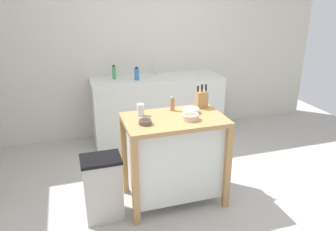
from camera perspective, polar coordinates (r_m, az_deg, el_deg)
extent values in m
plane|color=#ADA8A0|center=(3.44, 3.98, -15.03)|extent=(6.64, 6.64, 0.00)
cube|color=beige|center=(4.80, -4.66, 12.15)|extent=(5.64, 0.10, 2.60)
cube|color=#AD7F4C|center=(3.08, 1.12, -0.73)|extent=(0.96, 0.60, 0.04)
cube|color=silver|center=(3.24, 1.07, -7.35)|extent=(0.86, 0.50, 0.76)
cube|color=#AD7F4C|center=(2.94, -5.75, -11.77)|extent=(0.06, 0.06, 0.86)
cube|color=#AD7F4C|center=(3.21, 10.37, -9.05)|extent=(0.06, 0.06, 0.86)
cube|color=#AD7F4C|center=(3.40, -7.67, -7.05)|extent=(0.06, 0.06, 0.86)
cube|color=#AD7F4C|center=(3.64, 6.47, -5.09)|extent=(0.06, 0.06, 0.86)
cube|color=#AD7F4C|center=(3.34, 5.92, 2.83)|extent=(0.11, 0.09, 0.17)
cylinder|color=black|center=(3.29, 5.28, 4.68)|extent=(0.02, 0.02, 0.06)
cylinder|color=black|center=(3.30, 5.99, 4.83)|extent=(0.02, 0.02, 0.07)
cylinder|color=black|center=(3.32, 6.69, 4.87)|extent=(0.02, 0.02, 0.07)
cylinder|color=#564C47|center=(2.92, -4.04, -1.15)|extent=(0.12, 0.12, 0.04)
cylinder|color=#342D2A|center=(2.91, -4.05, -0.82)|extent=(0.10, 0.10, 0.01)
cylinder|color=silver|center=(3.19, 4.11, 0.86)|extent=(0.15, 0.15, 0.05)
cylinder|color=gray|center=(3.19, 4.12, 1.19)|extent=(0.13, 0.13, 0.01)
cylinder|color=beige|center=(3.02, 3.88, -0.24)|extent=(0.16, 0.16, 0.05)
cylinder|color=gray|center=(3.01, 3.89, 0.19)|extent=(0.13, 0.13, 0.01)
cylinder|color=silver|center=(3.12, -4.85, 1.00)|extent=(0.07, 0.07, 0.11)
cylinder|color=#9E7042|center=(3.24, 0.78, 1.90)|extent=(0.04, 0.04, 0.12)
sphere|color=#99999E|center=(3.21, 0.78, 3.14)|extent=(0.03, 0.03, 0.03)
cube|color=#B7B2A8|center=(3.15, -11.35, -12.61)|extent=(0.34, 0.26, 0.60)
cube|color=black|center=(2.99, -11.78, -7.54)|extent=(0.36, 0.28, 0.03)
cube|color=silver|center=(4.70, -1.85, 1.34)|extent=(1.84, 0.60, 0.90)
cube|color=silver|center=(4.56, -1.84, 6.42)|extent=(0.44, 0.36, 0.03)
cylinder|color=#B7BCC1|center=(4.68, -2.39, 8.36)|extent=(0.02, 0.02, 0.22)
cylinder|color=blue|center=(4.45, -5.51, 7.22)|extent=(0.06, 0.06, 0.16)
cylinder|color=black|center=(4.43, -5.55, 8.34)|extent=(0.04, 0.04, 0.02)
cylinder|color=green|center=(4.53, -9.45, 7.38)|extent=(0.05, 0.05, 0.17)
cylinder|color=black|center=(4.51, -9.52, 8.60)|extent=(0.03, 0.03, 0.02)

